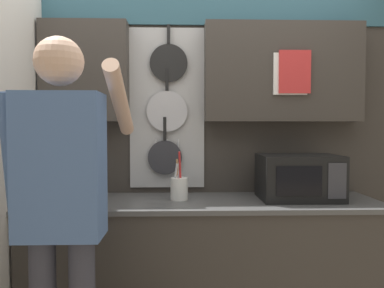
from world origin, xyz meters
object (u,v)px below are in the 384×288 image
object	(u,v)px
microwave	(299,177)
knife_block	(65,184)
utensil_crock	(179,188)
person	(62,194)

from	to	relation	value
microwave	knife_block	world-z (taller)	microwave
knife_block	utensil_crock	world-z (taller)	utensil_crock
microwave	utensil_crock	world-z (taller)	utensil_crock
knife_block	person	bearing A→B (deg)	-73.86
person	microwave	bearing A→B (deg)	27.89
utensil_crock	person	size ratio (longest dim) A/B	0.18
microwave	utensil_crock	size ratio (longest dim) A/B	1.60
microwave	knife_block	size ratio (longest dim) A/B	1.85
microwave	person	bearing A→B (deg)	-152.11
microwave	knife_block	distance (m)	1.53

